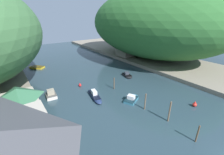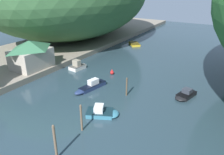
% 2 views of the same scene
% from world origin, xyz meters
% --- Properties ---
extents(water_surface, '(130.00, 130.00, 0.00)m').
position_xyz_m(water_surface, '(0.00, 30.00, 0.00)').
color(water_surface, '#283D47').
rests_on(water_surface, ground).
extents(left_bank, '(22.00, 120.00, 1.02)m').
position_xyz_m(left_bank, '(-26.92, 30.00, 0.51)').
color(left_bank, gray).
rests_on(left_bank, ground).
extents(boathouse_shed, '(5.43, 7.05, 5.03)m').
position_xyz_m(boathouse_shed, '(-18.96, 23.25, 3.62)').
color(boathouse_shed, '#B2A899').
rests_on(boathouse_shed, left_bank).
extents(boat_near_quay, '(4.50, 3.55, 1.35)m').
position_xyz_m(boat_near_quay, '(-0.12, 17.98, 0.41)').
color(boat_near_quay, teal).
rests_on(boat_near_quay, water_surface).
extents(boat_cabin_cruiser, '(4.98, 5.26, 0.59)m').
position_xyz_m(boat_cabin_cruiser, '(-11.95, 51.25, 0.29)').
color(boat_cabin_cruiser, gold).
rests_on(boat_cabin_cruiser, water_surface).
extents(boat_far_right_bank, '(2.43, 6.11, 1.48)m').
position_xyz_m(boat_far_right_bank, '(-5.81, 23.02, 0.45)').
color(boat_far_right_bank, navy).
rests_on(boat_far_right_bank, water_surface).
extents(boat_red_skiff, '(2.63, 4.27, 1.20)m').
position_xyz_m(boat_red_skiff, '(7.50, 28.06, 0.38)').
color(boat_red_skiff, black).
rests_on(boat_red_skiff, water_surface).
extents(boat_mid_channel, '(2.29, 3.78, 1.86)m').
position_xyz_m(boat_mid_channel, '(-13.12, 29.19, 0.55)').
color(boat_mid_channel, silver).
rests_on(boat_mid_channel, water_surface).
extents(mooring_post_second, '(0.25, 0.25, 3.75)m').
position_xyz_m(mooring_post_second, '(0.18, 9.63, 1.88)').
color(mooring_post_second, brown).
rests_on(mooring_post_second, water_surface).
extents(mooring_post_middle, '(0.23, 0.23, 3.32)m').
position_xyz_m(mooring_post_middle, '(-0.44, 14.21, 1.67)').
color(mooring_post_middle, brown).
rests_on(mooring_post_middle, water_surface).
extents(mooring_post_farthest, '(0.22, 0.22, 2.86)m').
position_xyz_m(mooring_post_farthest, '(-0.04, 24.20, 1.44)').
color(mooring_post_farthest, brown).
rests_on(mooring_post_farthest, water_surface).
extents(channel_buoy_near, '(0.68, 0.68, 1.01)m').
position_xyz_m(channel_buoy_near, '(-6.04, 30.02, 0.39)').
color(channel_buoy_near, red).
rests_on(channel_buoy_near, water_surface).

